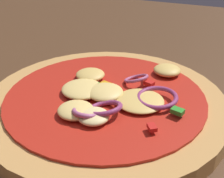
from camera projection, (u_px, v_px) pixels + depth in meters
The scene contains 2 objects.
dining_table at pixel (92, 107), 0.39m from camera, with size 1.12×1.08×0.04m.
pizza at pixel (106, 103), 0.34m from camera, with size 0.27×0.27×0.04m.
Camera 1 is at (0.15, -0.30, 0.23)m, focal length 47.79 mm.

